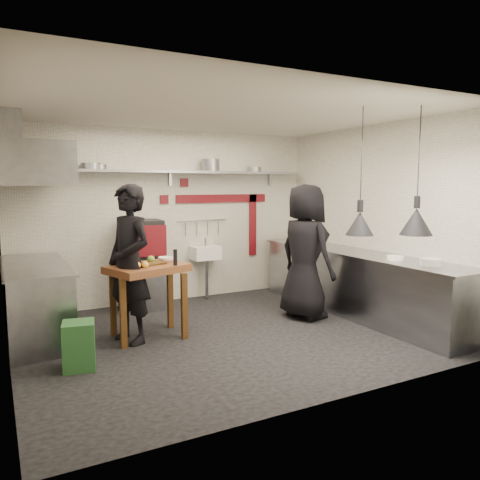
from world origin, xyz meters
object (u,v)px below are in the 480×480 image
green_bin (79,345)px  chef_left (129,264)px  chef_right (305,252)px  combi_oven (142,239)px  oven_stand (144,283)px  prep_table (148,301)px

green_bin → chef_left: size_ratio=0.26×
chef_right → combi_oven: bearing=41.9°
chef_right → oven_stand: bearing=41.2°
oven_stand → combi_oven: combi_oven is taller
prep_table → green_bin: bearing=-162.8°
oven_stand → prep_table: (-0.36, -1.41, 0.06)m
green_bin → chef_left: (0.71, 0.61, 0.71)m
combi_oven → chef_left: chef_left is taller
green_bin → chef_right: bearing=8.4°
combi_oven → chef_right: (1.92, -1.58, -0.13)m
oven_stand → chef_right: (1.90, -1.59, 0.56)m
oven_stand → chef_right: chef_right is taller
combi_oven → chef_left: size_ratio=0.31×
oven_stand → chef_left: 1.68m
oven_stand → green_bin: size_ratio=1.60×
green_bin → combi_oven: bearing=58.0°
oven_stand → prep_table: size_ratio=0.87×
chef_left → combi_oven: bearing=138.9°
green_bin → chef_left: chef_left is taller
combi_oven → prep_table: (-0.34, -1.39, -0.63)m
oven_stand → combi_oven: 0.69m
combi_oven → chef_right: size_ratio=0.31×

